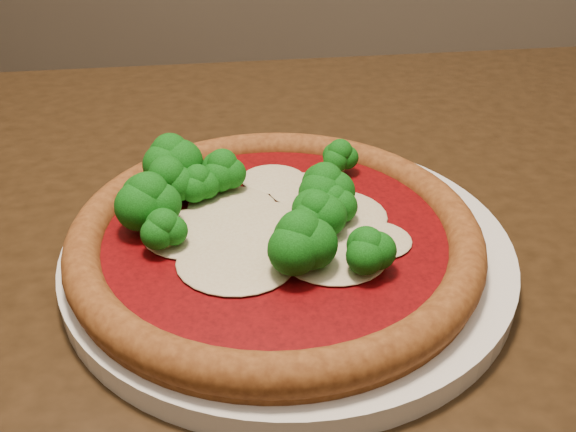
# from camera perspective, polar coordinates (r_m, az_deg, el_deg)

# --- Properties ---
(dining_table) EXTENTS (1.26, 1.13, 0.75)m
(dining_table) POSITION_cam_1_polar(r_m,az_deg,el_deg) (0.56, -6.45, -12.50)
(dining_table) COLOR black
(dining_table) RESTS_ON floor
(plate) EXTENTS (0.33, 0.33, 0.02)m
(plate) POSITION_cam_1_polar(r_m,az_deg,el_deg) (0.49, 0.00, -3.06)
(plate) COLOR silver
(plate) RESTS_ON dining_table
(pizza) EXTENTS (0.30, 0.30, 0.06)m
(pizza) POSITION_cam_1_polar(r_m,az_deg,el_deg) (0.47, -1.71, -1.01)
(pizza) COLOR brown
(pizza) RESTS_ON plate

